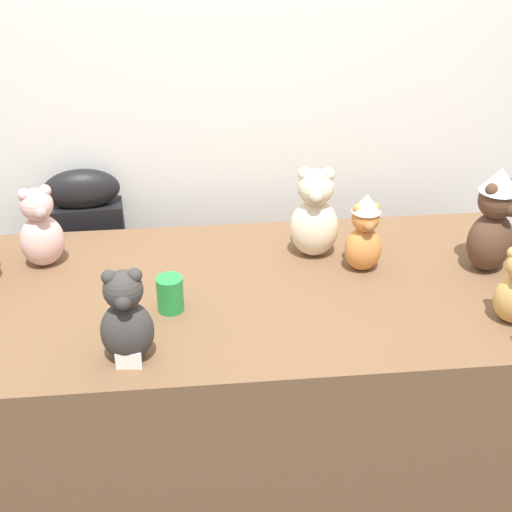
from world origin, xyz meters
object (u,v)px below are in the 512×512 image
Objects in this scene: party_cup_green at (170,294)px; teddy_bear_blush at (41,229)px; display_table at (256,388)px; instrument_case at (94,284)px; teddy_bear_charcoal at (126,318)px; teddy_bear_cream at (315,215)px; teddy_bear_ginger at (364,234)px; teddy_bear_cocoa at (494,221)px.

teddy_bear_blush is at bearing 142.63° from party_cup_green.
display_table is at bearing 18.11° from party_cup_green.
instrument_case is 1.02m from teddy_bear_charcoal.
display_table is 0.83m from instrument_case.
teddy_bear_cream reaches higher than display_table.
teddy_bear_blush is (-0.68, 0.23, 0.53)m from display_table.
teddy_bear_blush reaches higher than teddy_bear_ginger.
teddy_bear_cream reaches higher than teddy_bear_ginger.
display_table is 0.72m from teddy_bear_charcoal.
teddy_bear_charcoal reaches higher than teddy_bear_ginger.
teddy_bear_ginger is at bearing 13.95° from display_table.
teddy_bear_cocoa is 1.20m from teddy_bear_charcoal.
teddy_bear_blush is at bearing 139.33° from teddy_bear_cocoa.
teddy_bear_blush is 2.54× the size of party_cup_green.
teddy_bear_cocoa reaches higher than teddy_bear_cream.
teddy_bear_cocoa is (1.35, -0.53, 0.48)m from instrument_case.
teddy_bear_blush is at bearing -108.71° from instrument_case.
teddy_bear_cream reaches higher than teddy_bear_blush.
teddy_bear_cocoa is 1.27× the size of teddy_bear_blush.
teddy_bear_ginger reaches higher than display_table.
teddy_bear_cocoa is 1.46m from teddy_bear_blush.
teddy_bear_cream is at bearing 39.53° from teddy_bear_charcoal.
teddy_bear_ginger is at bearing 15.74° from party_cup_green.
teddy_bear_blush is at bearing 117.59° from teddy_bear_charcoal.
teddy_bear_cocoa is 1.05m from party_cup_green.
party_cup_green reaches higher than display_table.
teddy_bear_blush is 1.00× the size of teddy_bear_charcoal.
instrument_case is 0.57m from teddy_bear_blush.
party_cup_green is (0.32, -0.67, 0.36)m from instrument_case.
instrument_case is at bearing 101.58° from teddy_bear_charcoal.
teddy_bear_cocoa is at bearing -25.26° from instrument_case.
teddy_bear_cream is 2.88× the size of party_cup_green.
teddy_bear_cream reaches higher than teddy_bear_charcoal.
party_cup_green is at bearing -68.32° from instrument_case.
instrument_case is at bearing 124.89° from teddy_bear_cocoa.
party_cup_green is at bearing -161.89° from display_table.
teddy_bear_charcoal is (-0.38, -0.31, 0.53)m from display_table.
teddy_bear_cocoa is at bearing 7.65° from party_cup_green.
teddy_bear_charcoal is (0.21, -0.90, 0.43)m from instrument_case.
teddy_bear_cream is 1.13× the size of teddy_bear_charcoal.
teddy_bear_cocoa is at bearing -29.10° from teddy_bear_blush.
teddy_bear_charcoal is at bearing -154.68° from teddy_bear_ginger.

